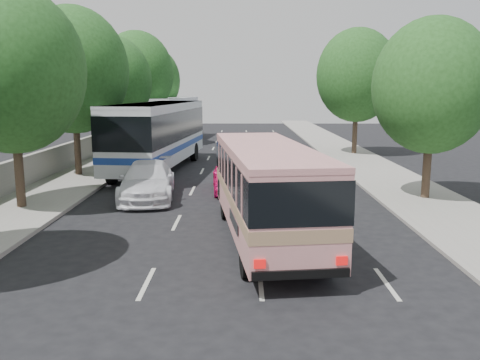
{
  "coord_description": "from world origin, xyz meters",
  "views": [
    {
      "loc": [
        0.53,
        -14.22,
        4.85
      ],
      "look_at": [
        0.45,
        4.02,
        1.6
      ],
      "focal_mm": 38.0,
      "sensor_mm": 36.0,
      "label": 1
    }
  ],
  "objects_px": {
    "pink_taxi": "(232,175)",
    "white_pickup": "(148,181)",
    "tour_coach_rear": "(170,115)",
    "pink_bus": "(266,182)",
    "tour_coach_front": "(159,130)"
  },
  "relations": [
    {
      "from": "pink_bus",
      "to": "tour_coach_front",
      "type": "xyz_separation_m",
      "value": [
        -5.8,
        14.57,
        0.52
      ]
    },
    {
      "from": "pink_taxi",
      "to": "white_pickup",
      "type": "height_order",
      "value": "white_pickup"
    },
    {
      "from": "white_pickup",
      "to": "pink_taxi",
      "type": "bearing_deg",
      "value": 19.46
    },
    {
      "from": "pink_bus",
      "to": "tour_coach_front",
      "type": "distance_m",
      "value": 15.69
    },
    {
      "from": "pink_bus",
      "to": "tour_coach_rear",
      "type": "distance_m",
      "value": 33.3
    },
    {
      "from": "tour_coach_front",
      "to": "pink_bus",
      "type": "bearing_deg",
      "value": -62.64
    },
    {
      "from": "pink_taxi",
      "to": "pink_bus",
      "type": "bearing_deg",
      "value": -84.88
    },
    {
      "from": "pink_bus",
      "to": "pink_taxi",
      "type": "relative_size",
      "value": 2.22
    },
    {
      "from": "pink_taxi",
      "to": "tour_coach_front",
      "type": "relative_size",
      "value": 0.32
    },
    {
      "from": "pink_taxi",
      "to": "tour_coach_front",
      "type": "bearing_deg",
      "value": 121.24
    },
    {
      "from": "pink_taxi",
      "to": "white_pickup",
      "type": "distance_m",
      "value": 4.14
    },
    {
      "from": "white_pickup",
      "to": "tour_coach_rear",
      "type": "bearing_deg",
      "value": 89.95
    },
    {
      "from": "pink_taxi",
      "to": "tour_coach_rear",
      "type": "bearing_deg",
      "value": 100.77
    },
    {
      "from": "pink_bus",
      "to": "white_pickup",
      "type": "bearing_deg",
      "value": 121.3
    },
    {
      "from": "pink_bus",
      "to": "tour_coach_front",
      "type": "relative_size",
      "value": 0.72
    }
  ]
}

